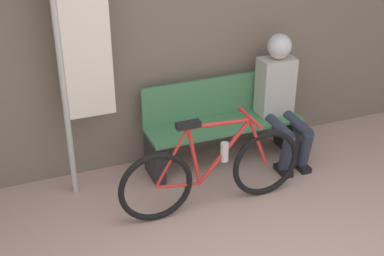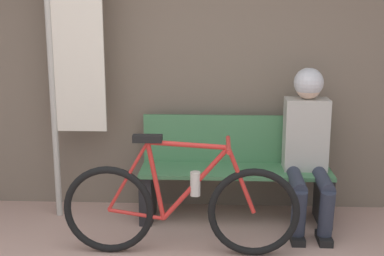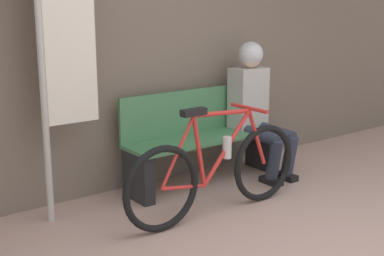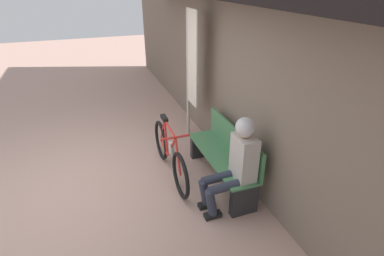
% 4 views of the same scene
% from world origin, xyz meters
% --- Properties ---
extents(park_bench_near, '(1.52, 0.42, 0.84)m').
position_xyz_m(park_bench_near, '(0.50, 2.01, 0.38)').
color(park_bench_near, '#477F51').
rests_on(park_bench_near, ground_plane).
extents(bicycle, '(1.65, 0.40, 0.86)m').
position_xyz_m(bicycle, '(0.10, 1.33, 0.35)').
color(bicycle, black).
rests_on(bicycle, ground_plane).
extents(person_seated, '(0.34, 0.65, 1.25)m').
position_xyz_m(person_seated, '(1.05, 1.90, 0.71)').
color(person_seated, '#2D3342').
rests_on(person_seated, ground_plane).
extents(banner_pole, '(0.45, 0.05, 2.25)m').
position_xyz_m(banner_pole, '(-0.81, 1.99, 1.37)').
color(banner_pole, '#B7B2A8').
rests_on(banner_pole, ground_plane).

